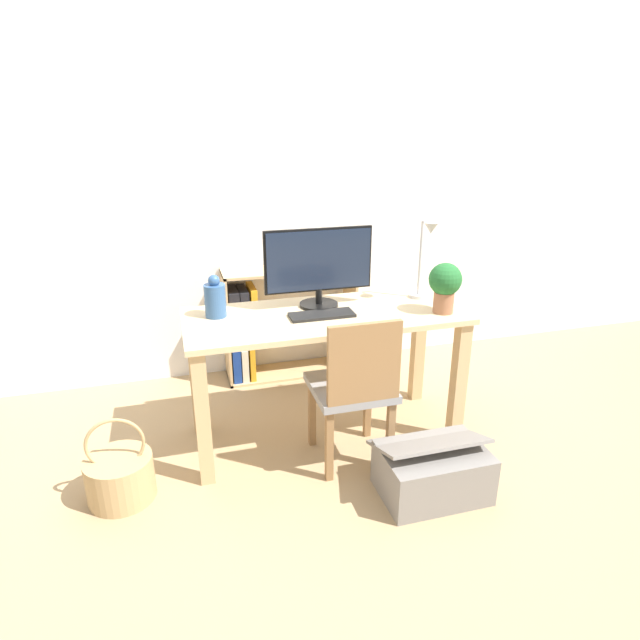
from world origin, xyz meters
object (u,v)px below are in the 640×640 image
object	(u,v)px
keyboard	(322,315)
storage_box	(432,470)
vase	(215,299)
desk_lamp	(425,253)
chair	(355,386)
monitor	(319,264)
basket	(120,476)
bookshelf	(267,326)
potted_plant	(445,284)

from	to	relation	value
keyboard	storage_box	world-z (taller)	keyboard
vase	storage_box	xyz separation A→B (m)	(0.91, -0.75, -0.71)
desk_lamp	chair	xyz separation A→B (m)	(-0.53, -0.37, -0.56)
monitor	keyboard	world-z (taller)	monitor
chair	basket	xyz separation A→B (m)	(-1.16, 0.04, -0.34)
chair	storage_box	world-z (taller)	chair
bookshelf	potted_plant	bearing A→B (deg)	-51.96
potted_plant	storage_box	bearing A→B (deg)	-118.03
desk_lamp	basket	bearing A→B (deg)	-169.10
monitor	potted_plant	world-z (taller)	monitor
monitor	potted_plant	size ratio (longest dim) A/B	2.21
vase	chair	world-z (taller)	vase
keyboard	storage_box	distance (m)	0.94
potted_plant	monitor	bearing A→B (deg)	155.04
bookshelf	vase	bearing A→B (deg)	-118.35
desk_lamp	keyboard	bearing A→B (deg)	-170.93
vase	potted_plant	world-z (taller)	potted_plant
monitor	desk_lamp	world-z (taller)	desk_lamp
keyboard	vase	size ratio (longest dim) A/B	1.51
keyboard	storage_box	xyz separation A→B (m)	(0.38, -0.60, -0.62)
desk_lamp	chair	world-z (taller)	desk_lamp
desk_lamp	bookshelf	distance (m)	1.26
keyboard	basket	size ratio (longest dim) A/B	0.79
desk_lamp	basket	distance (m)	1.93
chair	storage_box	xyz separation A→B (m)	(0.28, -0.33, -0.33)
keyboard	chair	world-z (taller)	chair
potted_plant	desk_lamp	bearing A→B (deg)	93.74
bookshelf	storage_box	size ratio (longest dim) A/B	1.76
chair	bookshelf	bearing A→B (deg)	98.00
desk_lamp	basket	world-z (taller)	desk_lamp
keyboard	monitor	bearing A→B (deg)	78.87
vase	desk_lamp	distance (m)	1.17
vase	desk_lamp	world-z (taller)	desk_lamp
monitor	vase	bearing A→B (deg)	-178.62
potted_plant	vase	bearing A→B (deg)	167.08
keyboard	desk_lamp	bearing A→B (deg)	9.07
vase	basket	xyz separation A→B (m)	(-0.53, -0.38, -0.72)
desk_lamp	storage_box	size ratio (longest dim) A/B	0.88
monitor	storage_box	xyz separation A→B (m)	(0.35, -0.76, -0.85)
vase	keyboard	bearing A→B (deg)	-15.93
keyboard	vase	xyz separation A→B (m)	(-0.53, 0.15, 0.09)
monitor	vase	world-z (taller)	monitor
basket	storage_box	bearing A→B (deg)	-14.59
desk_lamp	chair	bearing A→B (deg)	-145.20
keyboard	vase	world-z (taller)	vase
storage_box	basket	bearing A→B (deg)	165.41
chair	monitor	bearing A→B (deg)	94.63
potted_plant	basket	bearing A→B (deg)	-176.34
vase	desk_lamp	xyz separation A→B (m)	(1.15, -0.05, 0.18)
vase	basket	bearing A→B (deg)	-144.72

